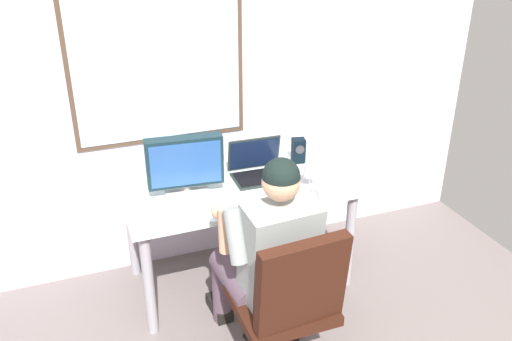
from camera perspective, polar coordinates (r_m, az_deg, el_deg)
The scene contains 8 objects.
wall_rear at distance 3.56m, azimuth -8.30°, elevation 10.98°, with size 4.48×0.08×2.84m.
desk at distance 3.52m, azimuth -1.85°, elevation -2.83°, with size 1.47×0.76×0.73m.
office_chair at distance 2.86m, azimuth 3.59°, elevation -13.16°, with size 0.55×0.56×0.95m.
person_seated at distance 2.97m, azimuth 1.35°, elevation -8.51°, with size 0.55×0.78×1.26m.
crt_monitor at distance 3.31m, azimuth -7.43°, elevation 0.72°, with size 0.47×0.24×0.37m.
laptop at distance 3.56m, azimuth 0.18°, elevation 0.43°, with size 0.36×0.29×0.24m.
wine_glass at distance 3.42m, azimuth 5.67°, elevation -0.12°, with size 0.08×0.08×0.15m.
desk_speaker at distance 3.75m, azimuth 4.45°, elevation 2.10°, with size 0.10×0.10×0.17m.
Camera 1 is at (-0.73, -0.99, 2.34)m, focal length 38.35 mm.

